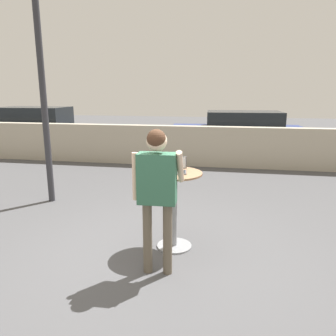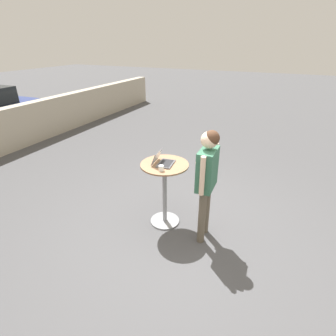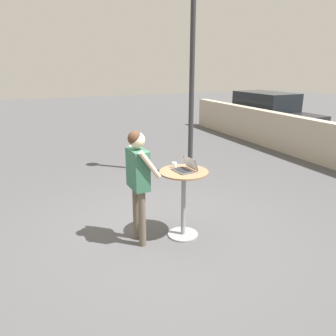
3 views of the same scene
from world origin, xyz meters
TOP-DOWN VIEW (x-y plane):
  - ground_plane at (0.00, 0.00)m, footprint 50.00×50.00m
  - cafe_table at (0.15, 0.36)m, footprint 0.75×0.75m
  - laptop at (0.15, 0.39)m, footprint 0.36×0.33m
  - coffee_mug at (-0.07, 0.31)m, footprint 0.10×0.07m
  - standing_person at (0.06, -0.34)m, footprint 0.58×0.39m
  - parked_car_near_street at (-5.96, 7.03)m, footprint 4.46×1.87m
  - street_lamp at (-2.60, 1.90)m, footprint 0.32×0.32m

SIDE VIEW (x-z plane):
  - ground_plane at x=0.00m, z-range 0.00..0.00m
  - cafe_table at x=0.15m, z-range 0.17..1.26m
  - parked_car_near_street at x=-5.96m, z-range 0.00..1.61m
  - standing_person at x=0.06m, z-range 0.25..2.00m
  - coffee_mug at x=-0.07m, z-range 1.09..1.17m
  - laptop at x=0.15m, z-range 1.03..1.23m
  - street_lamp at x=-2.60m, z-range 0.65..5.50m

